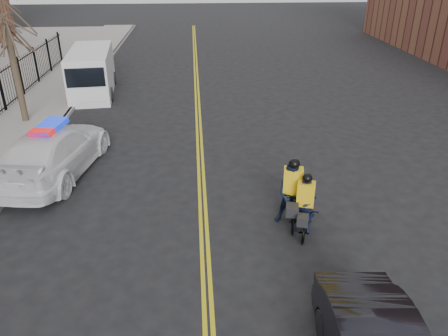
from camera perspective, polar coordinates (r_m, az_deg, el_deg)
name	(u,v)px	position (r m, az deg, el deg)	size (l,w,h in m)	color
ground	(205,257)	(11.08, -2.45, -11.56)	(120.00, 120.00, 0.00)	black
center_line_left	(197,136)	(18.07, -3.51, 4.23)	(0.10, 60.00, 0.01)	gold
center_line_right	(201,136)	(18.07, -3.00, 4.24)	(0.10, 60.00, 0.01)	gold
sidewalk	(12,139)	(19.48, -25.93, 3.42)	(3.00, 60.00, 0.15)	gray
curb	(50,138)	(18.97, -21.73, 3.66)	(0.20, 60.00, 0.15)	gray
street_tree	(9,42)	(20.43, -26.25, 14.59)	(3.20, 3.20, 4.80)	#362A20
police_cruiser	(54,151)	(15.67, -21.32, 2.02)	(3.15, 5.88, 1.78)	white
cargo_van	(92,73)	(24.36, -16.91, 11.77)	(2.53, 5.62, 2.28)	silver
cyclist_near	(304,212)	(11.87, 10.42, -5.62)	(1.11, 1.87, 1.73)	black
cyclist_far	(292,198)	(12.09, 8.83, -3.91)	(0.99, 2.00, 1.95)	black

